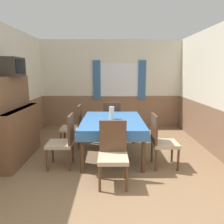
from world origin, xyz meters
name	(u,v)px	position (x,y,z in m)	size (l,w,h in m)	color
wall_back	(112,84)	(0.01, 4.50, 1.31)	(4.55, 0.10, 2.60)	silver
wall_left	(6,91)	(-2.10, 2.24, 1.30)	(0.05, 4.88, 2.60)	silver
wall_right	(216,91)	(2.10, 2.24, 1.30)	(0.05, 4.88, 2.60)	silver
dining_table	(112,124)	(0.01, 2.10, 0.64)	(1.21, 1.74, 0.74)	#386BA8
chair_right_near	(161,140)	(0.87, 1.56, 0.50)	(0.44, 0.44, 0.95)	brown
chair_head_near	(113,152)	(0.01, 0.98, 0.50)	(0.44, 0.44, 0.95)	brown
chair_left_near	(64,140)	(-0.84, 1.56, 0.50)	(0.44, 0.44, 0.95)	brown
chair_left_far	(74,125)	(-0.84, 2.63, 0.50)	(0.44, 0.44, 0.95)	brown
chair_head_window	(112,119)	(0.01, 3.21, 0.50)	(0.44, 0.44, 0.95)	brown
sideboard	(14,125)	(-1.85, 1.90, 0.68)	(0.46, 1.46, 1.59)	brown
tv	(13,67)	(-1.81, 1.95, 1.76)	(0.29, 0.52, 0.34)	#2D2823
vase	(111,113)	(0.00, 2.14, 0.87)	(0.10, 0.10, 0.25)	silver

